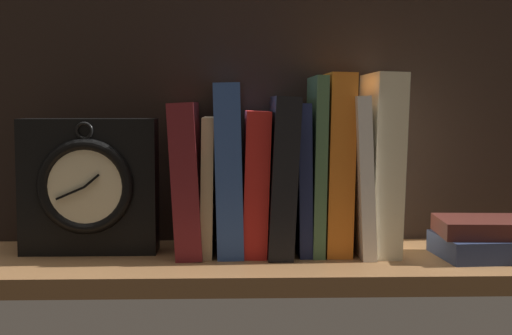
{
  "coord_description": "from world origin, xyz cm",
  "views": [
    {
      "loc": [
        -8.06,
        -101.28,
        20.8
      ],
      "look_at": [
        -4.72,
        3.57,
        11.86
      ],
      "focal_mm": 52.59,
      "sensor_mm": 36.0,
      "label": 1
    }
  ],
  "objects_px": {
    "book_tan_shortstories": "(208,185)",
    "book_red_requiem": "(255,181)",
    "book_maroon_dawkins": "(188,178)",
    "book_black_skeptic": "(281,174)",
    "book_orange_pandolfini": "(336,163)",
    "book_navy_bierce": "(302,177)",
    "framed_clock": "(89,186)",
    "book_stack_side": "(495,238)",
    "book_white_catcher": "(357,174)",
    "book_blue_modern": "(229,168)",
    "book_cream_twain": "(380,163)",
    "book_green_romantic": "(316,164)"
  },
  "relations": [
    {
      "from": "book_blue_modern",
      "to": "book_white_catcher",
      "type": "relative_size",
      "value": 1.08
    },
    {
      "from": "book_orange_pandolfini",
      "to": "book_stack_side",
      "type": "height_order",
      "value": "book_orange_pandolfini"
    },
    {
      "from": "book_maroon_dawkins",
      "to": "book_black_skeptic",
      "type": "bearing_deg",
      "value": 0.0
    },
    {
      "from": "book_navy_bierce",
      "to": "book_stack_side",
      "type": "height_order",
      "value": "book_navy_bierce"
    },
    {
      "from": "book_tan_shortstories",
      "to": "book_stack_side",
      "type": "height_order",
      "value": "book_tan_shortstories"
    },
    {
      "from": "book_blue_modern",
      "to": "book_orange_pandolfini",
      "type": "distance_m",
      "value": 0.15
    },
    {
      "from": "book_cream_twain",
      "to": "book_navy_bierce",
      "type": "bearing_deg",
      "value": 180.0
    },
    {
      "from": "book_blue_modern",
      "to": "book_black_skeptic",
      "type": "distance_m",
      "value": 0.07
    },
    {
      "from": "book_tan_shortstories",
      "to": "book_blue_modern",
      "type": "distance_m",
      "value": 0.04
    },
    {
      "from": "book_orange_pandolfini",
      "to": "book_white_catcher",
      "type": "xyz_separation_m",
      "value": [
        0.03,
        0.0,
        -0.02
      ]
    },
    {
      "from": "book_maroon_dawkins",
      "to": "framed_clock",
      "type": "distance_m",
      "value": 0.14
    },
    {
      "from": "book_blue_modern",
      "to": "framed_clock",
      "type": "distance_m",
      "value": 0.2
    },
    {
      "from": "book_tan_shortstories",
      "to": "book_cream_twain",
      "type": "distance_m",
      "value": 0.24
    },
    {
      "from": "book_black_skeptic",
      "to": "book_orange_pandolfini",
      "type": "xyz_separation_m",
      "value": [
        0.08,
        0.0,
        0.02
      ]
    },
    {
      "from": "book_stack_side",
      "to": "book_orange_pandolfini",
      "type": "bearing_deg",
      "value": 165.65
    },
    {
      "from": "book_navy_bierce",
      "to": "book_green_romantic",
      "type": "height_order",
      "value": "book_green_romantic"
    },
    {
      "from": "book_red_requiem",
      "to": "book_cream_twain",
      "type": "distance_m",
      "value": 0.18
    },
    {
      "from": "book_tan_shortstories",
      "to": "book_black_skeptic",
      "type": "distance_m",
      "value": 0.1
    },
    {
      "from": "book_navy_bierce",
      "to": "book_white_catcher",
      "type": "height_order",
      "value": "book_white_catcher"
    },
    {
      "from": "book_white_catcher",
      "to": "book_stack_side",
      "type": "relative_size",
      "value": 1.29
    },
    {
      "from": "book_red_requiem",
      "to": "book_cream_twain",
      "type": "height_order",
      "value": "book_cream_twain"
    },
    {
      "from": "book_red_requiem",
      "to": "framed_clock",
      "type": "bearing_deg",
      "value": -177.89
    },
    {
      "from": "book_red_requiem",
      "to": "book_black_skeptic",
      "type": "distance_m",
      "value": 0.04
    },
    {
      "from": "book_maroon_dawkins",
      "to": "book_white_catcher",
      "type": "bearing_deg",
      "value": 0.0
    },
    {
      "from": "book_tan_shortstories",
      "to": "book_blue_modern",
      "type": "relative_size",
      "value": 0.8
    },
    {
      "from": "book_white_catcher",
      "to": "book_cream_twain",
      "type": "distance_m",
      "value": 0.04
    },
    {
      "from": "book_blue_modern",
      "to": "book_green_romantic",
      "type": "bearing_deg",
      "value": 0.0
    },
    {
      "from": "book_tan_shortstories",
      "to": "book_red_requiem",
      "type": "xyz_separation_m",
      "value": [
        0.07,
        0.0,
        0.0
      ]
    },
    {
      "from": "book_green_romantic",
      "to": "book_cream_twain",
      "type": "xyz_separation_m",
      "value": [
        0.09,
        0.0,
        0.0
      ]
    },
    {
      "from": "book_maroon_dawkins",
      "to": "book_black_skeptic",
      "type": "distance_m",
      "value": 0.13
    },
    {
      "from": "book_navy_bierce",
      "to": "book_stack_side",
      "type": "xyz_separation_m",
      "value": [
        0.26,
        -0.05,
        -0.08
      ]
    },
    {
      "from": "book_green_romantic",
      "to": "book_stack_side",
      "type": "height_order",
      "value": "book_green_romantic"
    },
    {
      "from": "book_maroon_dawkins",
      "to": "book_cream_twain",
      "type": "bearing_deg",
      "value": 0.0
    },
    {
      "from": "book_white_catcher",
      "to": "book_red_requiem",
      "type": "bearing_deg",
      "value": 180.0
    },
    {
      "from": "book_maroon_dawkins",
      "to": "book_navy_bierce",
      "type": "height_order",
      "value": "book_maroon_dawkins"
    },
    {
      "from": "book_navy_bierce",
      "to": "book_orange_pandolfini",
      "type": "height_order",
      "value": "book_orange_pandolfini"
    },
    {
      "from": "book_maroon_dawkins",
      "to": "book_white_catcher",
      "type": "distance_m",
      "value": 0.24
    },
    {
      "from": "book_blue_modern",
      "to": "book_stack_side",
      "type": "xyz_separation_m",
      "value": [
        0.36,
        -0.05,
        -0.09
      ]
    },
    {
      "from": "book_maroon_dawkins",
      "to": "framed_clock",
      "type": "xyz_separation_m",
      "value": [
        -0.14,
        -0.01,
        -0.01
      ]
    },
    {
      "from": "book_green_romantic",
      "to": "book_blue_modern",
      "type": "bearing_deg",
      "value": 180.0
    },
    {
      "from": "book_cream_twain",
      "to": "framed_clock",
      "type": "bearing_deg",
      "value": -178.8
    },
    {
      "from": "book_black_skeptic",
      "to": "book_white_catcher",
      "type": "relative_size",
      "value": 1.0
    },
    {
      "from": "book_red_requiem",
      "to": "book_navy_bierce",
      "type": "xyz_separation_m",
      "value": [
        0.07,
        0.0,
        0.01
      ]
    },
    {
      "from": "book_red_requiem",
      "to": "book_stack_side",
      "type": "bearing_deg",
      "value": -9.41
    },
    {
      "from": "book_cream_twain",
      "to": "book_stack_side",
      "type": "distance_m",
      "value": 0.19
    },
    {
      "from": "book_blue_modern",
      "to": "framed_clock",
      "type": "xyz_separation_m",
      "value": [
        -0.19,
        -0.01,
        -0.02
      ]
    },
    {
      "from": "book_tan_shortstories",
      "to": "book_stack_side",
      "type": "distance_m",
      "value": 0.4
    },
    {
      "from": "framed_clock",
      "to": "book_stack_side",
      "type": "bearing_deg",
      "value": -4.65
    },
    {
      "from": "book_red_requiem",
      "to": "book_stack_side",
      "type": "relative_size",
      "value": 1.17
    },
    {
      "from": "book_orange_pandolfini",
      "to": "book_navy_bierce",
      "type": "bearing_deg",
      "value": 180.0
    }
  ]
}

